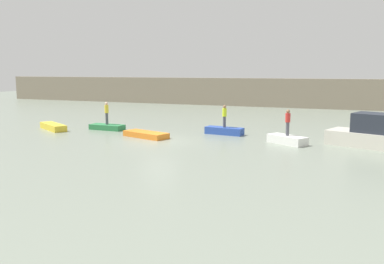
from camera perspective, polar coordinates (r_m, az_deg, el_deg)
The scene contains 11 objects.
ground_plane at distance 27.20m, azimuth -4.65°, elevation -1.31°, with size 120.00×120.00×0.00m, color gray.
embankment_wall at distance 53.67m, azimuth 8.89°, elevation 5.54°, with size 80.00×1.20×3.67m, color gray.
motorboat at distance 27.29m, azimuth 24.85°, elevation -0.44°, with size 6.61×4.19×2.10m.
rowboat_yellow at distance 34.19m, azimuth -18.99°, elevation 0.71°, with size 3.59×0.97×0.48m, color gold.
rowboat_green at distance 33.04m, azimuth -11.88°, elevation 0.69°, with size 2.81×1.10×0.42m, color #2D7F47.
rowboat_orange at distance 28.87m, azimuth -6.52°, elevation -0.36°, with size 3.49×1.26×0.39m, color orange.
rowboat_blue at distance 30.07m, azimuth 4.57°, elevation 0.17°, with size 2.85×0.90×0.53m, color #2B4CAD.
rowboat_white at distance 26.87m, azimuth 13.26°, elevation -1.06°, with size 2.65×1.02×0.54m, color white.
person_red_shirt at distance 26.69m, azimuth 13.35°, elevation 1.51°, with size 0.32×0.32×1.69m.
person_yellow_shirt at distance 32.90m, azimuth -11.94°, elevation 2.79°, with size 0.32×0.32×1.80m.
person_hiviz_shirt at distance 29.92m, azimuth 4.60°, elevation 2.41°, with size 0.32×0.32×1.65m.
Camera 1 is at (11.92, -23.98, 4.73)m, focal length 37.83 mm.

